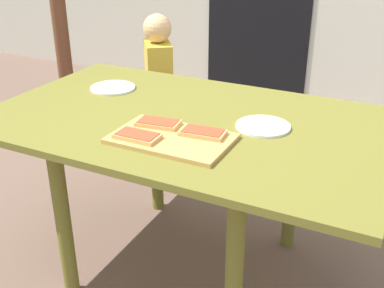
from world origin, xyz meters
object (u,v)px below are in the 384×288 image
at_px(cutting_board, 172,138).
at_px(plate_white_left, 113,88).
at_px(plate_white_right, 263,126).
at_px(dining_table, 186,138).
at_px(pizza_slice_far_right, 203,133).
at_px(pizza_slice_near_left, 137,136).
at_px(pizza_slice_far_left, 158,123).
at_px(child_left, 159,85).

height_order(cutting_board, plate_white_left, cutting_board).
xyz_separation_m(cutting_board, plate_white_right, (0.25, 0.25, -0.00)).
relative_size(dining_table, cutting_board, 3.76).
height_order(cutting_board, pizza_slice_far_right, pizza_slice_far_right).
bearing_deg(dining_table, cutting_board, -76.42).
distance_m(pizza_slice_far_right, pizza_slice_near_left, 0.23).
bearing_deg(cutting_board, plate_white_left, 143.90).
distance_m(dining_table, pizza_slice_far_left, 0.18).
bearing_deg(plate_white_left, child_left, 101.92).
bearing_deg(pizza_slice_far_right, pizza_slice_far_left, 178.40).
distance_m(pizza_slice_near_left, pizza_slice_far_left, 0.13).
height_order(pizza_slice_near_left, pizza_slice_far_left, same).
relative_size(dining_table, child_left, 1.64).
bearing_deg(child_left, cutting_board, -57.53).
distance_m(cutting_board, plate_white_left, 0.62).
xyz_separation_m(dining_table, cutting_board, (0.05, -0.21, 0.09)).
relative_size(cutting_board, child_left, 0.44).
xyz_separation_m(pizza_slice_far_right, pizza_slice_near_left, (-0.19, -0.13, 0.00)).
bearing_deg(pizza_slice_near_left, plate_white_left, 133.20).
bearing_deg(cutting_board, child_left, 122.47).
bearing_deg(pizza_slice_near_left, pizza_slice_far_left, 87.29).
xyz_separation_m(dining_table, pizza_slice_far_left, (-0.04, -0.14, 0.11)).
relative_size(pizza_slice_near_left, pizza_slice_far_left, 0.95).
height_order(dining_table, plate_white_left, plate_white_left).
distance_m(pizza_slice_far_left, plate_white_right, 0.38).
height_order(dining_table, pizza_slice_near_left, pizza_slice_near_left).
xyz_separation_m(pizza_slice_far_right, plate_white_right, (0.16, 0.19, -0.02)).
height_order(cutting_board, plate_white_right, cutting_board).
bearing_deg(cutting_board, pizza_slice_far_right, 34.09).
xyz_separation_m(plate_white_right, plate_white_left, (-0.75, 0.12, 0.00)).
height_order(pizza_slice_far_right, pizza_slice_near_left, same).
relative_size(pizza_slice_far_right, plate_white_right, 0.81).
bearing_deg(plate_white_right, child_left, 139.56).
bearing_deg(pizza_slice_far_left, pizza_slice_near_left, -92.71).
relative_size(pizza_slice_near_left, plate_white_left, 0.78).
bearing_deg(plate_white_right, pizza_slice_far_right, -129.73).
distance_m(dining_table, plate_white_left, 0.49).
distance_m(pizza_slice_far_right, child_left, 1.21).
height_order(pizza_slice_near_left, plate_white_left, pizza_slice_near_left).
xyz_separation_m(cutting_board, pizza_slice_near_left, (-0.10, -0.06, 0.02)).
height_order(pizza_slice_near_left, child_left, child_left).
distance_m(cutting_board, pizza_slice_near_left, 0.12).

